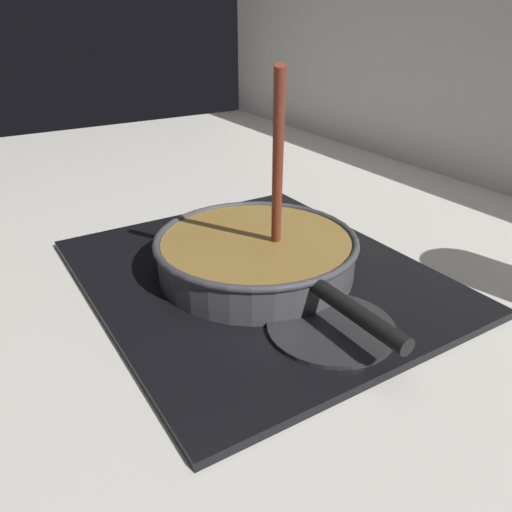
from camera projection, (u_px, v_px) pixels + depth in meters
ground at (191, 301)px, 0.77m from camera, size 2.40×1.60×0.04m
hob_plate at (256, 275)px, 0.78m from camera, size 0.56×0.48×0.01m
burner_ring at (256, 270)px, 0.78m from camera, size 0.20×0.20×0.01m
spare_burner at (331, 327)px, 0.64m from camera, size 0.16×0.16×0.01m
cooking_pan at (257, 253)px, 0.76m from camera, size 0.46×0.31×0.31m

